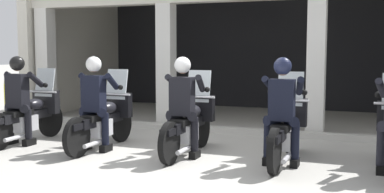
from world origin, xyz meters
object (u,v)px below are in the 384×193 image
object	(u,v)px
police_officer_center	(183,98)
police_officer_far_left	(19,93)
police_officer_left	(95,95)
police_officer_right	(282,102)
motorcycle_center	(190,123)
bollard_kerbside	(7,100)
motorcycle_right	(285,129)
motorcycle_far_left	(30,115)
motorcycle_left	(104,119)

from	to	relation	value
police_officer_center	police_officer_far_left	bearing A→B (deg)	-177.85
police_officer_left	police_officer_right	bearing A→B (deg)	-1.33
police_officer_far_left	police_officer_right	world-z (taller)	same
motorcycle_center	bollard_kerbside	size ratio (longest dim) A/B	2.03
police_officer_far_left	police_officer_center	world-z (taller)	same
police_officer_left	motorcycle_right	bearing A→B (deg)	3.88
police_officer_center	motorcycle_right	xyz separation A→B (m)	(1.55, 0.29, -0.44)
motorcycle_far_left	police_officer_right	xyz separation A→B (m)	(4.65, -0.15, 0.44)
police_officer_right	bollard_kerbside	distance (m)	7.23
motorcycle_left	police_officer_left	bearing A→B (deg)	-93.36
motorcycle_far_left	police_officer_far_left	size ratio (longest dim) A/B	1.29
motorcycle_center	bollard_kerbside	bearing A→B (deg)	161.55
bollard_kerbside	motorcycle_center	bearing A→B (deg)	-18.24
motorcycle_right	police_officer_right	xyz separation A→B (m)	(-0.00, -0.28, 0.44)
police_officer_center	bollard_kerbside	xyz separation A→B (m)	(-5.37, 2.05, -0.44)
police_officer_center	bollard_kerbside	world-z (taller)	police_officer_center
motorcycle_left	police_officer_center	distance (m)	1.62
police_officer_far_left	motorcycle_left	xyz separation A→B (m)	(1.55, 0.32, -0.44)
police_officer_left	police_officer_center	size ratio (longest dim) A/B	1.00
motorcycle_far_left	bollard_kerbside	distance (m)	2.96
police_officer_far_left	police_officer_right	bearing A→B (deg)	3.80
motorcycle_far_left	bollard_kerbside	size ratio (longest dim) A/B	2.03
motorcycle_far_left	police_officer_right	world-z (taller)	police_officer_right
bollard_kerbside	police_officer_right	bearing A→B (deg)	-16.49
motorcycle_center	police_officer_center	bearing A→B (deg)	-90.47
police_officer_right	motorcycle_left	bearing A→B (deg)	177.38
motorcycle_left	police_officer_right	world-z (taller)	police_officer_right
bollard_kerbside	police_officer_far_left	bearing A→B (deg)	-43.86
police_officer_right	motorcycle_far_left	bearing A→B (deg)	179.00
police_officer_left	police_officer_right	distance (m)	3.10
police_officer_far_left	motorcycle_center	world-z (taller)	police_officer_far_left
police_officer_left	police_officer_center	distance (m)	1.55
motorcycle_left	police_officer_center	size ratio (longest dim) A/B	1.29
police_officer_right	police_officer_far_left	bearing A→B (deg)	-177.51
motorcycle_far_left	police_officer_center	xyz separation A→B (m)	(3.10, -0.16, 0.44)
police_officer_right	bollard_kerbside	size ratio (longest dim) A/B	1.58
police_officer_center	motorcycle_right	bearing A→B (deg)	10.34
motorcycle_center	motorcycle_right	size ratio (longest dim) A/B	1.00
motorcycle_far_left	police_officer_far_left	bearing A→B (deg)	-88.10
police_officer_far_left	motorcycle_left	bearing A→B (deg)	13.85
motorcycle_far_left	police_officer_center	distance (m)	3.13
motorcycle_right	bollard_kerbside	bearing A→B (deg)	166.55
motorcycle_right	police_officer_center	bearing A→B (deg)	-168.59
motorcycle_left	police_officer_far_left	bearing A→B (deg)	-171.41
police_officer_center	police_officer_left	bearing A→B (deg)	-176.87
motorcycle_left	motorcycle_right	world-z (taller)	same
motorcycle_far_left	police_officer_far_left	xyz separation A→B (m)	(-0.00, -0.28, 0.44)
police_officer_far_left	motorcycle_far_left	bearing A→B (deg)	91.90
police_officer_far_left	police_officer_right	size ratio (longest dim) A/B	1.00
police_officer_left	motorcycle_center	xyz separation A→B (m)	(1.55, 0.37, -0.44)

